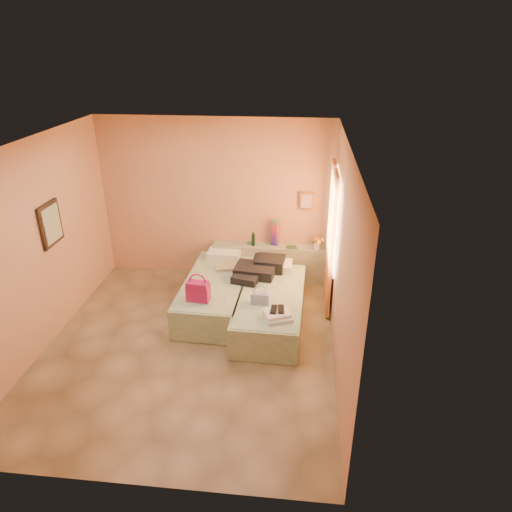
{
  "coord_description": "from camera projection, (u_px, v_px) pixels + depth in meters",
  "views": [
    {
      "loc": [
        1.48,
        -5.14,
        3.93
      ],
      "look_at": [
        0.84,
        0.85,
        1.04
      ],
      "focal_mm": 32.0,
      "sensor_mm": 36.0,
      "label": 1
    }
  ],
  "objects": [
    {
      "name": "ground",
      "position": [
        190.0,
        345.0,
        6.45
      ],
      "size": [
        4.5,
        4.5,
        0.0
      ],
      "primitive_type": "plane",
      "color": "tan",
      "rests_on": "ground"
    },
    {
      "name": "room_walls",
      "position": [
        207.0,
        213.0,
        6.16
      ],
      "size": [
        4.02,
        4.51,
        2.81
      ],
      "color": "tan",
      "rests_on": "ground"
    },
    {
      "name": "headboard_ledge",
      "position": [
        271.0,
        262.0,
        8.1
      ],
      "size": [
        2.05,
        0.3,
        0.65
      ],
      "primitive_type": "cube",
      "color": "#A7B292",
      "rests_on": "ground"
    },
    {
      "name": "bed_left",
      "position": [
        216.0,
        293.0,
        7.26
      ],
      "size": [
        0.96,
        2.03,
        0.5
      ],
      "primitive_type": "cube",
      "rotation": [
        0.0,
        0.0,
        -0.03
      ],
      "color": "#B3CBA3",
      "rests_on": "ground"
    },
    {
      "name": "bed_right",
      "position": [
        271.0,
        308.0,
        6.87
      ],
      "size": [
        0.96,
        2.03,
        0.5
      ],
      "primitive_type": "cube",
      "rotation": [
        0.0,
        0.0,
        -0.03
      ],
      "color": "#B3CBA3",
      "rests_on": "ground"
    },
    {
      "name": "water_bottle",
      "position": [
        253.0,
        239.0,
        7.91
      ],
      "size": [
        0.08,
        0.08,
        0.23
      ],
      "primitive_type": "cylinder",
      "rotation": [
        0.0,
        0.0,
        -0.25
      ],
      "color": "#163C28",
      "rests_on": "headboard_ledge"
    },
    {
      "name": "rainbow_box",
      "position": [
        275.0,
        232.0,
        7.9
      ],
      "size": [
        0.13,
        0.13,
        0.46
      ],
      "primitive_type": "cube",
      "rotation": [
        0.0,
        0.0,
        -0.26
      ],
      "color": "#A91451",
      "rests_on": "headboard_ledge"
    },
    {
      "name": "small_dish",
      "position": [
        250.0,
        243.0,
        8.03
      ],
      "size": [
        0.14,
        0.14,
        0.03
      ],
      "primitive_type": "cylinder",
      "rotation": [
        0.0,
        0.0,
        0.33
      ],
      "color": "#4B8A5F",
      "rests_on": "headboard_ledge"
    },
    {
      "name": "green_book",
      "position": [
        292.0,
        247.0,
        7.85
      ],
      "size": [
        0.18,
        0.14,
        0.03
      ],
      "primitive_type": "cube",
      "rotation": [
        0.0,
        0.0,
        0.21
      ],
      "color": "#284C2B",
      "rests_on": "headboard_ledge"
    },
    {
      "name": "flower_vase",
      "position": [
        318.0,
        242.0,
        7.76
      ],
      "size": [
        0.22,
        0.22,
        0.27
      ],
      "primitive_type": "cube",
      "rotation": [
        0.0,
        0.0,
        -0.06
      ],
      "color": "white",
      "rests_on": "headboard_ledge"
    },
    {
      "name": "magenta_handbag",
      "position": [
        198.0,
        291.0,
        6.53
      ],
      "size": [
        0.34,
        0.22,
        0.31
      ],
      "primitive_type": "cube",
      "rotation": [
        0.0,
        0.0,
        -0.1
      ],
      "color": "#A91451",
      "rests_on": "bed_left"
    },
    {
      "name": "khaki_garment",
      "position": [
        226.0,
        267.0,
        7.48
      ],
      "size": [
        0.38,
        0.33,
        0.06
      ],
      "primitive_type": "cube",
      "rotation": [
        0.0,
        0.0,
        0.23
      ],
      "color": "tan",
      "rests_on": "bed_left"
    },
    {
      "name": "clothes_pile",
      "position": [
        258.0,
        269.0,
        7.25
      ],
      "size": [
        0.74,
        0.74,
        0.2
      ],
      "primitive_type": "cube",
      "rotation": [
        0.0,
        0.0,
        -0.09
      ],
      "color": "black",
      "rests_on": "bed_right"
    },
    {
      "name": "blue_handbag",
      "position": [
        260.0,
        298.0,
        6.47
      ],
      "size": [
        0.26,
        0.12,
        0.16
      ],
      "primitive_type": "cube",
      "rotation": [
        0.0,
        0.0,
        -0.03
      ],
      "color": "#3E5196",
      "rests_on": "bed_right"
    },
    {
      "name": "towel_stack",
      "position": [
        278.0,
        316.0,
        6.13
      ],
      "size": [
        0.43,
        0.4,
        0.1
      ],
      "primitive_type": "cube",
      "rotation": [
        0.0,
        0.0,
        0.36
      ],
      "color": "white",
      "rests_on": "bed_right"
    },
    {
      "name": "sandal_pair",
      "position": [
        277.0,
        310.0,
        6.15
      ],
      "size": [
        0.17,
        0.22,
        0.02
      ],
      "primitive_type": "cube",
      "rotation": [
        0.0,
        0.0,
        -0.05
      ],
      "color": "black",
      "rests_on": "towel_stack"
    }
  ]
}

